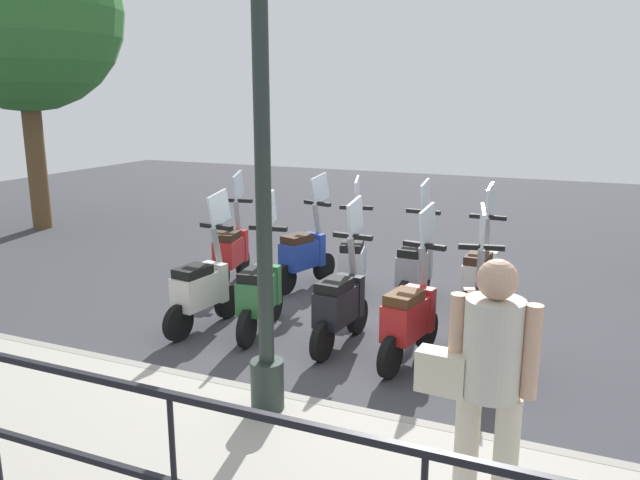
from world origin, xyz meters
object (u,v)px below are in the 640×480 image
Objects in this scene: scooter_near_2 at (341,302)px; scooter_far_3 at (304,253)px; scooter_near_0 at (479,320)px; scooter_far_4 at (232,250)px; pedestrian_with_bag at (487,375)px; scooter_far_1 at (415,266)px; tree_large at (21,11)px; scooter_near_1 at (410,316)px; scooter_far_2 at (353,261)px; scooter_near_4 at (202,288)px; scooter_far_0 at (480,274)px; scooter_near_3 at (260,291)px; lamp_post_near at (263,175)px.

scooter_near_2 is 1.00× the size of scooter_far_3.
scooter_near_0 is 1.00× the size of scooter_far_3.
scooter_near_2 is 1.00× the size of scooter_far_4.
pedestrian_with_bag reaches higher than scooter_far_1.
scooter_near_1 is at bearing -111.73° from tree_large.
pedestrian_with_bag is 4.41m from scooter_far_1.
scooter_near_2 is at bearing -177.31° from scooter_far_2.
scooter_near_1 is 2.36m from scooter_near_4.
scooter_near_1 is at bearing -157.67° from scooter_far_2.
scooter_far_0 is at bearing -102.65° from scooter_far_2.
scooter_near_3 is at bearing 144.25° from scooter_far_1.
scooter_far_3 is 1.03m from scooter_far_4.
scooter_near_0 is 0.66m from scooter_near_1.
scooter_far_1 is at bearing -39.61° from scooter_near_4.
scooter_near_3 is 1.00× the size of scooter_far_0.
scooter_far_1 is (1.67, -0.35, 0.00)m from scooter_near_2.
tree_large is at bearing 57.58° from scooter_near_0.
scooter_near_2 is at bearing 92.40° from scooter_near_1.
scooter_near_0 is 1.00× the size of scooter_far_1.
scooter_near_2 and scooter_near_3 have the same top height.
tree_large reaches higher than scooter_near_4.
scooter_near_4 and scooter_far_1 have the same top height.
scooter_far_1 and scooter_far_4 have the same top height.
scooter_far_2 is 1.00× the size of scooter_far_4.
scooter_far_4 is (1.48, 1.25, 0.00)m from scooter_near_3.
pedestrian_with_bag is 0.27× the size of tree_large.
pedestrian_with_bag is at bearing -128.02° from scooter_far_3.
scooter_near_2 is at bearing 147.75° from scooter_far_0.
scooter_near_1 and scooter_far_2 have the same top height.
tree_large is at bearing 71.79° from scooter_near_2.
lamp_post_near is 2.73× the size of scooter_near_4.
scooter_far_2 and scooter_far_3 have the same top height.
scooter_far_0 is 0.80m from scooter_far_1.
tree_large reaches higher than scooter_far_3.
scooter_near_0 is 1.00× the size of scooter_far_4.
scooter_far_1 is at bearing -5.00° from lamp_post_near.
scooter_near_2 is (0.10, 0.77, 0.00)m from scooter_near_1.
scooter_far_1 is (1.62, 1.06, 0.00)m from scooter_near_0.
scooter_far_1 is at bearing 90.33° from scooter_far_0.
scooter_far_1 is at bearing 23.42° from scooter_near_1.
scooter_far_1 is 0.81m from scooter_far_2.
scooter_far_4 is at bearing 95.46° from scooter_far_0.
tree_large is at bearing 64.03° from scooter_far_2.
scooter_far_0 is 1.61m from scooter_far_2.
scooter_far_1 and scooter_far_3 have the same top height.
scooter_near_1 is at bearing -81.62° from scooter_near_4.
pedestrian_with_bag is at bearing -145.07° from scooter_far_4.
scooter_near_3 is at bearing 78.05° from scooter_near_0.
pedestrian_with_bag is at bearing -145.71° from scooter_near_1.
scooter_near_4 is at bearing -170.28° from scooter_far_4.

